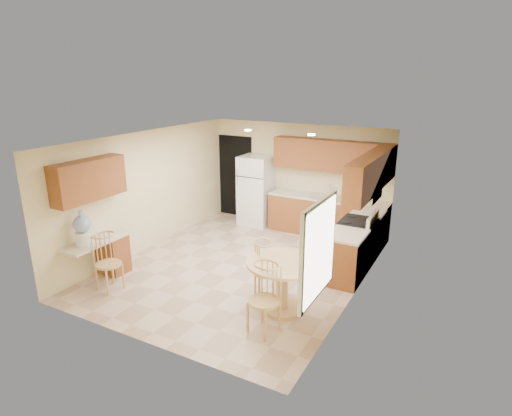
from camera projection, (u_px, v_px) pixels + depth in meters
The scene contains 30 objects.
floor at pixel (241, 267), 8.34m from camera, with size 5.50×5.50×0.00m, color tan.
ceiling at pixel (239, 139), 7.59m from camera, with size 4.50×5.50×0.02m, color white.
wall_back at pixel (298, 176), 10.27m from camera, with size 4.50×0.02×2.50m, color beige.
wall_front at pixel (135, 260), 5.65m from camera, with size 4.50×0.02×2.50m, color beige.
wall_left at pixel (148, 191), 8.98m from camera, with size 0.02×5.50×2.50m, color beige.
wall_right at pixel (359, 225), 6.94m from camera, with size 0.02×5.50×2.50m, color beige.
doorway at pixel (235, 176), 11.11m from camera, with size 0.90×0.02×2.10m, color black.
base_cab_back at pixel (327, 217), 9.86m from camera, with size 2.75×0.60×0.87m, color brown.
counter_back at pixel (328, 198), 9.73m from camera, with size 2.75×0.63×0.04m, color beige.
base_cab_right_a at pixel (367, 233), 8.88m from camera, with size 0.60×0.59×0.87m, color brown.
counter_right_a at pixel (368, 212), 8.74m from camera, with size 0.63×0.59×0.04m, color beige.
base_cab_right_b at pixel (346, 259), 7.66m from camera, with size 0.60×0.80×0.87m, color brown.
counter_right_b at pixel (347, 235), 7.52m from camera, with size 0.63×0.80×0.04m, color beige.
upper_cab_back at pixel (332, 156), 9.55m from camera, with size 2.75×0.33×0.70m, color brown.
upper_cab_right at pixel (371, 174), 7.85m from camera, with size 0.33×2.42×0.70m, color brown.
upper_cab_left at pixel (89, 180), 7.39m from camera, with size 0.33×1.40×0.70m, color brown.
sink at pixel (327, 197), 9.73m from camera, with size 0.78×0.44×0.01m, color silver.
range_hood at pixel (364, 196), 7.99m from camera, with size 0.50×0.76×0.14m, color silver.
desk_pedestal at pixel (113, 254), 8.03m from camera, with size 0.48×0.42×0.72m, color brown.
desk_top at pixel (95, 242), 7.59m from camera, with size 0.50×1.20×0.04m, color beige.
window at pixel (319, 250), 5.32m from camera, with size 0.06×1.12×1.30m.
can_light_a at pixel (248, 130), 8.82m from camera, with size 0.14×0.14×0.02m, color white.
can_light_b at pixel (311, 135), 8.19m from camera, with size 0.14×0.14×0.02m, color white.
refrigerator at pixel (256, 190), 10.52m from camera, with size 0.75×0.73×1.71m.
stove at pixel (356, 242), 8.31m from camera, with size 0.65×0.76×1.09m.
dining_table at pixel (283, 279), 6.63m from camera, with size 1.15×1.15×0.85m.
chair_table_a at pixel (264, 267), 6.93m from camera, with size 0.44×0.55×1.00m.
chair_table_b at pixel (261, 296), 5.98m from camera, with size 0.46×0.48×1.05m.
chair_desk at pixel (103, 259), 7.23m from camera, with size 0.44×0.57×1.00m.
water_crock at pixel (83, 230), 7.32m from camera, with size 0.30×0.30×0.62m.
Camera 1 is at (3.88, -6.55, 3.61)m, focal length 30.00 mm.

